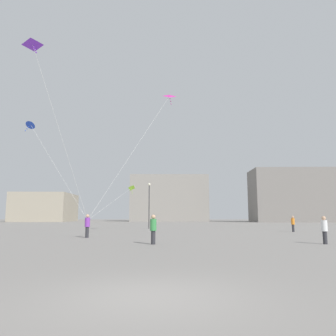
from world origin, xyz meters
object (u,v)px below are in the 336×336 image
Objects in this scene: building_centre_hall at (169,198)px; lamppost_east at (149,199)px; kite_violet_delta at (35,52)px; kite_cobalt_diamond at (31,126)px; building_left_hall at (45,208)px; kite_lime_delta at (130,189)px; building_right_hall at (302,196)px; person_in_purple at (87,225)px; kite_magenta_delta at (167,100)px; person_in_white at (324,229)px; person_in_orange at (293,223)px; person_in_green at (153,228)px.

building_centre_hall is 55.65m from lamppost_east.
kite_violet_delta is 79.20m from building_centre_hall.
building_left_hall is at bearing 110.16° from kite_cobalt_diamond.
building_right_hall is at bearing 50.35° from kite_lime_delta.
person_in_purple is 0.15× the size of kite_magenta_delta.
building_left_hall reaches higher than person_in_white.
building_centre_hall is 0.85× the size of building_right_hall.
building_centre_hall is at bearing 80.09° from kite_cobalt_diamond.
kite_cobalt_diamond is 0.78× the size of kite_magenta_delta.
building_right_hall reaches higher than person_in_white.
person_in_orange is at bearing -36.00° from person_in_purple.
person_in_purple is 12.60m from kite_violet_delta.
person_in_orange is 27.74m from kite_cobalt_diamond.
building_left_hall is at bearing 123.22° from lamppost_east.
person_in_purple is 73.79m from building_centre_hall.
building_right_hall reaches higher than person_in_purple.
building_right_hall is at bearing 50.54° from lamppost_east.
kite_magenta_delta is at bearing -24.98° from person_in_purple.
building_left_hall is at bearing 119.35° from kite_magenta_delta.
kite_magenta_delta is at bearing 93.76° from person_in_white.
building_centre_hall is at bearing 5.21° from building_left_hall.
building_centre_hall reaches higher than kite_lime_delta.
person_in_orange is 0.28× the size of lamppost_east.
person_in_purple reaches higher than person_in_white.
kite_cobalt_diamond is at bearing -69.84° from building_left_hall.
person_in_purple is 16.02m from kite_lime_delta.
kite_lime_delta is 63.31m from building_left_hall.
building_left_hall is (-49.76, 60.62, 3.11)m from person_in_orange.
kite_lime_delta is at bearing 53.35° from kite_cobalt_diamond.
person_in_white is 0.09× the size of building_left_hall.
kite_violet_delta is (-17.78, 0.12, 11.26)m from person_in_white.
person_in_purple is 76.67m from building_left_hall.
person_in_green is 1.05× the size of person_in_orange.
building_centre_hall is at bearing 57.77° from person_in_white.
building_centre_hall reaches higher than person_in_orange.
building_right_hall is (35.16, 59.15, -5.42)m from kite_magenta_delta.
person_in_orange is 58.95m from building_right_hall.
kite_cobalt_diamond is at bearing -99.91° from building_centre_hall.
kite_magenta_delta is (-9.45, 9.97, 11.53)m from person_in_white.
person_in_green is 21.98m from kite_lime_delta.
building_right_hall is (35.72, 69.44, 6.07)m from person_in_green.
person_in_white is at bearing -110.40° from building_right_hall.
kite_violet_delta is at bearing -95.44° from building_centre_hall.
building_right_hall reaches higher than kite_cobalt_diamond.
lamppost_east reaches higher than person_in_green.
person_in_purple reaches higher than person_in_green.
person_in_orange is (13.48, 15.18, -0.04)m from person_in_green.
person_in_orange is (3.48, 14.87, 0.01)m from person_in_white.
kite_magenta_delta is at bearing 133.77° from person_in_orange.
person_in_white is at bearing -55.65° from kite_lime_delta.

